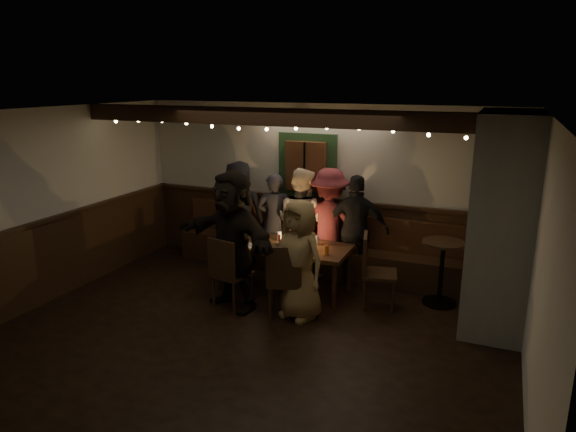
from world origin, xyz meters
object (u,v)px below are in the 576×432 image
at_px(chair_end, 373,266).
at_px(person_b, 275,221).
at_px(high_top, 442,265).
at_px(person_d, 329,223).
at_px(chair_near_right, 284,277).
at_px(chair_near_left, 227,269).
at_px(person_g, 299,260).
at_px(person_c, 301,222).
at_px(person_e, 356,230).
at_px(person_f, 233,240).
at_px(person_a, 239,215).
at_px(dining_table, 282,248).

xyz_separation_m(chair_end, person_b, (-1.79, 0.81, 0.22)).
xyz_separation_m(high_top, person_d, (-1.71, 0.38, 0.28)).
bearing_deg(chair_near_right, person_b, 118.24).
distance_m(chair_near_left, chair_end, 1.92).
bearing_deg(chair_end, chair_near_right, -140.28).
height_order(person_d, person_g, person_d).
xyz_separation_m(high_top, person_c, (-2.14, 0.31, 0.28)).
bearing_deg(person_e, person_b, -11.38).
bearing_deg(chair_near_left, person_b, 91.85).
xyz_separation_m(person_d, person_f, (-0.82, -1.53, 0.09)).
bearing_deg(person_e, person_c, -7.65).
xyz_separation_m(person_a, person_d, (1.48, 0.13, -0.02)).
bearing_deg(dining_table, chair_near_right, -64.76).
distance_m(high_top, person_e, 1.34).
xyz_separation_m(chair_near_right, person_e, (0.50, 1.52, 0.26)).
height_order(person_d, person_f, person_f).
height_order(dining_table, chair_end, chair_end).
height_order(high_top, person_g, person_g).
height_order(chair_end, high_top, chair_end).
relative_size(chair_end, person_a, 0.58).
xyz_separation_m(dining_table, person_b, (-0.47, 0.77, 0.15)).
bearing_deg(person_d, chair_near_right, 83.01).
distance_m(chair_near_left, person_b, 1.65).
bearing_deg(person_e, person_f, 40.96).
distance_m(dining_table, person_d, 0.91).
relative_size(chair_end, person_d, 0.59).
xyz_separation_m(dining_table, chair_end, (1.32, -0.04, -0.07)).
xyz_separation_m(dining_table, person_g, (0.55, -0.73, 0.14)).
relative_size(dining_table, chair_near_left, 1.97).
relative_size(dining_table, person_g, 1.24).
bearing_deg(chair_end, person_g, -138.22).
relative_size(chair_end, person_b, 0.64).
height_order(person_b, person_f, person_f).
distance_m(person_a, person_g, 2.09).
xyz_separation_m(person_d, person_g, (0.10, -1.49, -0.07)).
relative_size(person_c, person_g, 1.08).
bearing_deg(chair_near_right, person_d, 87.87).
distance_m(chair_near_right, person_c, 1.58).
distance_m(dining_table, person_f, 0.90).
relative_size(chair_near_right, person_a, 0.57).
xyz_separation_m(dining_table, chair_near_left, (-0.42, -0.86, -0.08)).
xyz_separation_m(dining_table, person_f, (-0.37, -0.76, 0.30)).
bearing_deg(chair_near_left, person_d, 62.11).
bearing_deg(person_f, chair_near_left, -92.97).
distance_m(chair_near_left, person_a, 1.65).
bearing_deg(person_b, dining_table, 105.06).
bearing_deg(person_b, person_g, 107.92).
bearing_deg(chair_near_right, person_c, 103.96).
relative_size(person_c, person_e, 1.03).
bearing_deg(person_b, high_top, 155.37).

